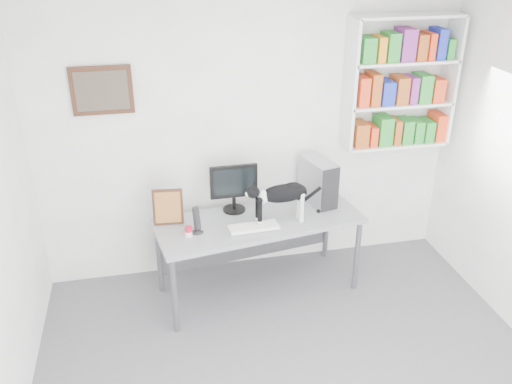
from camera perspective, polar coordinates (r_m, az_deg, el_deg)
room at (r=3.40m, az=6.31°, el=-5.89°), size 4.01×4.01×2.70m
bookshelf at (r=5.32m, az=14.99°, el=11.05°), size 1.03×0.28×1.24m
wall_art at (r=4.87m, az=-15.91°, el=10.24°), size 0.52×0.04×0.42m
desk at (r=5.11m, az=0.27°, el=-6.64°), size 1.94×0.99×0.77m
monitor at (r=4.96m, az=-2.36°, el=0.45°), size 0.44×0.21×0.47m
keyboard at (r=4.75m, az=-0.26°, el=-3.70°), size 0.44×0.19×0.03m
pc_tower at (r=5.16m, az=6.54°, el=1.14°), size 0.29×0.46×0.43m
speaker at (r=4.67m, az=-6.27°, el=-2.90°), size 0.14×0.14×0.25m
leaning_print at (r=4.83m, az=-9.26°, el=-1.49°), size 0.28×0.13×0.33m
soup_can at (r=4.66m, az=-7.12°, el=-4.14°), size 0.08×0.08×0.09m
cat at (r=4.77m, az=2.70°, el=-1.17°), size 0.63×0.20×0.39m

